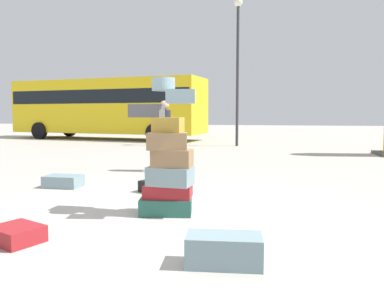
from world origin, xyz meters
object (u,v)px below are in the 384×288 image
Objects in this scene: suitcase_black_left_side at (157,187)px; lamp_post at (238,50)px; suitcase_tower at (167,162)px; person_bearded_onlooker at (164,129)px; suitcase_slate_foreground_near at (224,250)px; suitcase_slate_behind_tower at (63,181)px; suitcase_maroon_upright_blue at (17,234)px; parked_bus at (107,105)px.

lamp_post is at bearing 109.50° from suitcase_black_left_side.
suitcase_tower reaches higher than person_bearded_onlooker.
person_bearded_onlooker is (-2.03, 5.26, 0.87)m from suitcase_slate_foreground_near.
suitcase_slate_behind_tower reaches higher than suitcase_black_left_side.
suitcase_slate_behind_tower is 2.77m from person_bearded_onlooker.
suitcase_slate_foreground_near is 0.11× the size of lamp_post.
lamp_post is (1.34, 12.44, 3.91)m from suitcase_maroon_upright_blue.
suitcase_maroon_upright_blue is 0.08× the size of lamp_post.
suitcase_slate_behind_tower is (-1.87, 0.10, 0.01)m from suitcase_black_left_side.
suitcase_tower reaches higher than suitcase_maroon_upright_blue.
suitcase_black_left_side is at bearing -53.59° from parked_bus.
parked_bus is (-4.78, 12.61, 1.73)m from suitcase_slate_behind_tower.
suitcase_slate_behind_tower is (-1.13, 2.85, 0.02)m from suitcase_maroon_upright_blue.
suitcase_tower is 11.50m from lamp_post.
person_bearded_onlooker is 8.01m from lamp_post.
suitcase_tower is 15.81m from parked_bus.
parked_bus is (-8.15, 15.62, 1.69)m from suitcase_slate_foreground_near.
suitcase_slate_foreground_near is at bearing 18.43° from suitcase_maroon_upright_blue.
lamp_post reaches higher than suitcase_slate_foreground_near.
suitcase_maroon_upright_blue is 0.05× the size of parked_bus.
suitcase_tower is 1.56m from suitcase_black_left_side.
parked_bus reaches higher than suitcase_slate_foreground_near.
suitcase_maroon_upright_blue is at bearing -60.28° from parked_bus.
suitcase_slate_foreground_near is 0.41× the size of person_bearded_onlooker.
lamp_post is at bearing -13.79° from parked_bus.
suitcase_slate_foreground_near reaches higher than suitcase_slate_behind_tower.
suitcase_black_left_side is 1.87m from suitcase_slate_behind_tower.
suitcase_black_left_side is 0.87× the size of suitcase_slate_behind_tower.
person_bearded_onlooker is (-1.07, 3.68, 0.29)m from suitcase_tower.
suitcase_slate_foreground_near is 5.70m from person_bearded_onlooker.
suitcase_maroon_upright_blue is at bearing 170.07° from suitcase_slate_foreground_near.
suitcase_black_left_side is at bearing -93.54° from lamp_post.
suitcase_tower is 2.82× the size of suitcase_slate_behind_tower.
suitcase_slate_behind_tower is 13.59m from parked_bus.
lamp_post reaches higher than suitcase_slate_behind_tower.
person_bearded_onlooker is (1.34, 2.25, 0.90)m from suitcase_slate_behind_tower.
lamp_post is (0.60, 9.69, 3.90)m from suitcase_black_left_side.
suitcase_maroon_upright_blue is 5.18m from person_bearded_onlooker.
parked_bus is (-5.91, 15.45, 1.75)m from suitcase_maroon_upright_blue.
suitcase_slate_foreground_near is at bearing -58.73° from suitcase_tower.
parked_bus reaches higher than suitcase_black_left_side.
lamp_post reaches higher than parked_bus.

